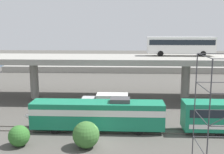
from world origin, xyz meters
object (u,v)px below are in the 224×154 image
(transit_bus_on_overpass, at_px, (181,44))
(parked_car_1, at_px, (36,62))
(service_truck_east, at_px, (106,103))
(parked_car_0, at_px, (118,61))
(parked_car_2, at_px, (154,62))
(train_locomotive, at_px, (91,113))
(parked_car_3, at_px, (196,61))

(transit_bus_on_overpass, height_order, parked_car_1, transit_bus_on_overpass)
(service_truck_east, distance_m, parked_car_0, 46.38)
(parked_car_0, bearing_deg, parked_car_2, -10.21)
(service_truck_east, xyz_separation_m, parked_car_2, (11.63, 44.36, 0.91))
(train_locomotive, distance_m, transit_bus_on_overpass, 24.05)
(train_locomotive, height_order, parked_car_0, train_locomotive)
(parked_car_0, height_order, parked_car_2, same)
(train_locomotive, bearing_deg, parked_car_2, -104.31)
(parked_car_1, xyz_separation_m, parked_car_2, (35.43, 2.59, -0.00))
(transit_bus_on_overpass, distance_m, parked_car_2, 34.13)
(parked_car_2, relative_size, parked_car_3, 0.97)
(service_truck_east, bearing_deg, train_locomotive, 78.13)
(parked_car_3, bearing_deg, service_truck_east, 62.18)
(parked_car_0, distance_m, parked_car_3, 24.13)
(parked_car_2, distance_m, parked_car_3, 13.15)
(train_locomotive, distance_m, service_truck_east, 7.05)
(transit_bus_on_overpass, bearing_deg, parked_car_2, 91.96)
(parked_car_1, bearing_deg, service_truck_east, -60.32)
(service_truck_east, distance_m, parked_car_2, 45.86)
(train_locomotive, relative_size, transit_bus_on_overpass, 1.45)
(parked_car_0, bearing_deg, parked_car_1, -169.27)
(parked_car_0, relative_size, parked_car_1, 1.02)
(transit_bus_on_overpass, bearing_deg, service_truck_east, -139.23)
(transit_bus_on_overpass, bearing_deg, parked_car_1, 139.93)
(parked_car_0, bearing_deg, service_truck_east, -90.57)
(transit_bus_on_overpass, height_order, parked_car_0, transit_bus_on_overpass)
(train_locomotive, bearing_deg, parked_car_0, -92.05)
(train_locomotive, bearing_deg, transit_bus_on_overpass, -128.48)
(parked_car_1, bearing_deg, parked_car_3, 5.70)
(transit_bus_on_overpass, distance_m, service_truck_east, 18.69)
(transit_bus_on_overpass, xyz_separation_m, parked_car_1, (-36.57, 30.76, -7.16))
(parked_car_0, height_order, parked_car_3, same)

